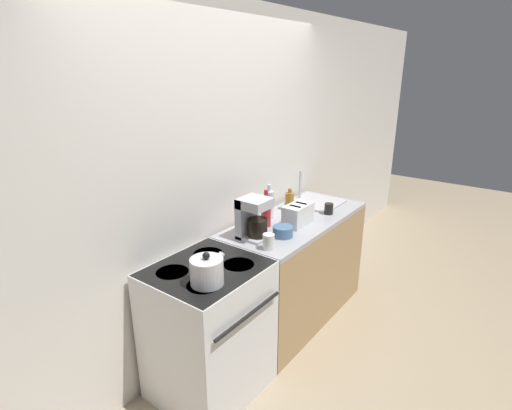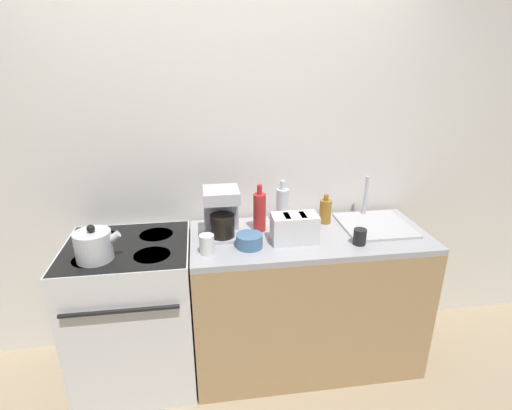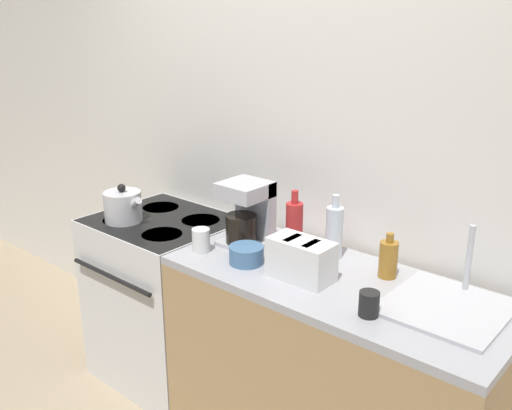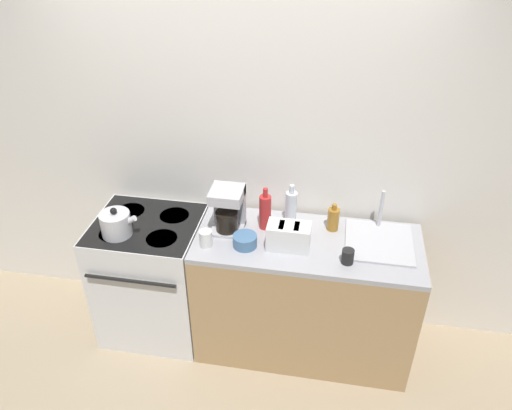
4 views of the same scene
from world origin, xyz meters
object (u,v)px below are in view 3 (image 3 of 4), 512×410
(cup_black, at_px, (369,304))
(bowl, at_px, (246,255))
(coffee_maker, at_px, (248,212))
(bottle_amber, at_px, (388,259))
(cup_white, at_px, (201,240))
(bottle_clear, at_px, (334,231))
(bottle_red, at_px, (294,227))
(toaster, at_px, (301,259))
(stove, at_px, (166,297))
(kettle, at_px, (123,206))

(cup_black, bearing_deg, bowl, 175.06)
(coffee_maker, distance_m, bottle_amber, 0.69)
(coffee_maker, distance_m, cup_white, 0.26)
(bottle_clear, xyz_separation_m, bottle_red, (-0.16, -0.08, 0.00))
(coffee_maker, xyz_separation_m, cup_black, (0.78, -0.23, -0.11))
(toaster, bearing_deg, bowl, -173.08)
(stove, height_order, bowl, bowl)
(cup_black, xyz_separation_m, cup_white, (-0.88, 0.02, 0.01))
(bottle_amber, distance_m, cup_black, 0.35)
(bottle_amber, bearing_deg, cup_white, -157.81)
(bottle_amber, relative_size, bowl, 1.27)
(stove, distance_m, toaster, 1.12)
(bottle_clear, bearing_deg, bottle_red, -152.99)
(toaster, xyz_separation_m, bowl, (-0.27, -0.03, -0.05))
(cup_white, height_order, bowl, cup_white)
(coffee_maker, xyz_separation_m, bottle_red, (0.24, 0.05, -0.03))
(toaster, bearing_deg, cup_white, -172.04)
(bowl, bearing_deg, coffee_maker, 129.66)
(kettle, xyz_separation_m, toaster, (1.11, 0.05, 0.00))
(bottle_amber, height_order, cup_white, bottle_amber)
(kettle, bearing_deg, cup_black, -1.28)
(kettle, height_order, cup_white, kettle)
(coffee_maker, xyz_separation_m, bowl, (0.14, -0.17, -0.12))
(toaster, xyz_separation_m, bottle_clear, (-0.02, 0.27, 0.04))
(bowl, bearing_deg, stove, 170.59)
(bottle_clear, xyz_separation_m, cup_black, (0.38, -0.36, -0.08))
(toaster, bearing_deg, bottle_red, 133.46)
(bowl, bearing_deg, kettle, -178.50)
(bottle_red, bearing_deg, kettle, -165.41)
(stove, bearing_deg, kettle, -133.71)
(toaster, distance_m, bottle_clear, 0.27)
(coffee_maker, bearing_deg, cup_white, -114.63)
(stove, distance_m, bottle_red, 0.99)
(coffee_maker, bearing_deg, bottle_amber, 8.69)
(bottle_clear, distance_m, cup_white, 0.60)
(cup_white, distance_m, bowl, 0.25)
(coffee_maker, bearing_deg, cup_black, -16.33)
(bottle_red, relative_size, cup_black, 3.19)
(kettle, bearing_deg, coffee_maker, 15.75)
(toaster, distance_m, cup_white, 0.52)
(bowl, bearing_deg, bottle_red, 67.27)
(kettle, bearing_deg, stove, 46.29)
(cup_black, bearing_deg, coffee_maker, 163.67)
(bowl, bearing_deg, cup_white, -170.88)
(kettle, relative_size, bottle_amber, 1.27)
(toaster, xyz_separation_m, cup_black, (0.37, -0.09, -0.04))
(kettle, height_order, bottle_amber, kettle)
(bottle_clear, bearing_deg, bottle_amber, -4.94)
(coffee_maker, bearing_deg, kettle, -164.25)
(bottle_red, distance_m, bowl, 0.25)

